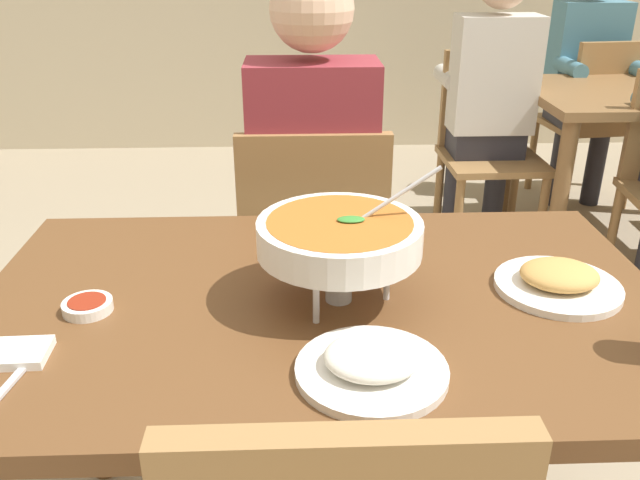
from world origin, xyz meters
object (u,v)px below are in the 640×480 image
at_px(dining_table_main, 323,346).
at_px(chair_diner_main, 313,251).
at_px(dining_table_far, 636,119).
at_px(appetizer_plate, 558,281).
at_px(curry_bowl, 340,237).
at_px(chair_bg_right, 597,114).
at_px(chair_bg_left, 488,139).
at_px(rice_plate, 372,364).
at_px(patron_bg_right, 587,67).
at_px(diner_main, 312,173).
at_px(patron_bg_left, 490,90).
at_px(sauce_dish, 88,306).

distance_m(dining_table_main, chair_diner_main, 0.71).
bearing_deg(dining_table_far, appetizer_plate, -120.31).
xyz_separation_m(curry_bowl, chair_bg_right, (1.53, 2.33, -0.36)).
bearing_deg(chair_bg_left, rice_plate, -110.43).
height_order(rice_plate, patron_bg_right, patron_bg_right).
bearing_deg(curry_bowl, dining_table_main, 157.76).
bearing_deg(rice_plate, diner_main, 93.80).
relative_size(chair_diner_main, dining_table_far, 0.90).
distance_m(appetizer_plate, dining_table_far, 2.09).
bearing_deg(patron_bg_left, diner_main, -126.57).
distance_m(sauce_dish, dining_table_far, 2.68).
bearing_deg(sauce_dish, curry_bowl, 2.96).
relative_size(dining_table_main, patron_bg_right, 1.00).
xyz_separation_m(chair_diner_main, chair_bg_left, (0.85, 1.18, 0.00)).
xyz_separation_m(curry_bowl, appetizer_plate, (0.43, 0.02, -0.11)).
bearing_deg(diner_main, chair_diner_main, -90.00).
bearing_deg(dining_table_main, diner_main, 90.00).
distance_m(dining_table_main, chair_bg_right, 2.80).
bearing_deg(chair_bg_right, dining_table_far, -96.11).
bearing_deg(dining_table_main, patron_bg_left, 65.78).
relative_size(appetizer_plate, patron_bg_right, 0.18).
xyz_separation_m(curry_bowl, dining_table_far, (1.48, 1.82, -0.26)).
height_order(dining_table_main, dining_table_far, same).
relative_size(chair_diner_main, patron_bg_right, 0.69).
bearing_deg(appetizer_plate, sauce_dish, -177.05).
distance_m(curry_bowl, patron_bg_left, 2.03).
bearing_deg(diner_main, appetizer_plate, -57.64).
distance_m(rice_plate, chair_bg_right, 2.98).
relative_size(dining_table_far, chair_bg_right, 1.11).
bearing_deg(dining_table_main, sauce_dish, -175.26).
distance_m(curry_bowl, patron_bg_right, 2.83).
bearing_deg(diner_main, patron_bg_right, 48.07).
bearing_deg(rice_plate, chair_bg_right, 59.76).
bearing_deg(diner_main, chair_bg_left, 53.27).
bearing_deg(chair_bg_right, sauce_dish, -130.25).
bearing_deg(chair_bg_left, appetizer_plate, -102.14).
xyz_separation_m(appetizer_plate, patron_bg_right, (1.05, 2.39, -0.02)).
xyz_separation_m(diner_main, rice_plate, (0.06, -0.97, 0.02)).
distance_m(dining_table_main, diner_main, 0.74).
height_order(dining_table_far, patron_bg_right, patron_bg_right).
relative_size(sauce_dish, dining_table_far, 0.09).
xyz_separation_m(curry_bowl, patron_bg_left, (0.80, 1.86, -0.13)).
bearing_deg(chair_bg_right, diner_main, -134.46).
bearing_deg(sauce_dish, diner_main, 60.52).
bearing_deg(patron_bg_right, dining_table_far, -90.02).
distance_m(chair_bg_right, patron_bg_left, 0.90).
bearing_deg(sauce_dish, dining_table_far, 43.60).
distance_m(dining_table_far, patron_bg_left, 0.69).
bearing_deg(dining_table_far, patron_bg_left, 176.75).
height_order(dining_table_main, chair_bg_right, chair_bg_right).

